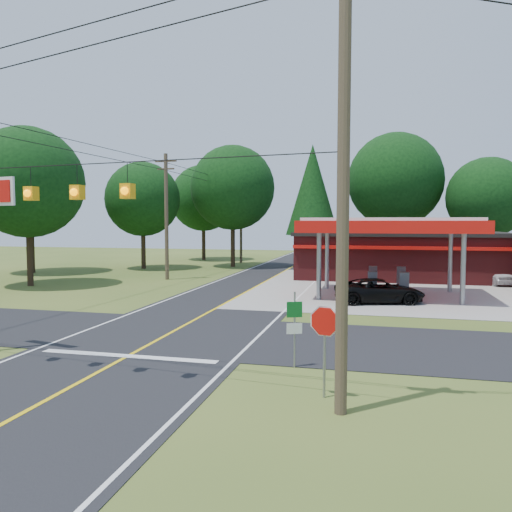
% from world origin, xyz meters
% --- Properties ---
extents(ground, '(120.00, 120.00, 0.00)m').
position_xyz_m(ground, '(0.00, 0.00, 0.00)').
color(ground, '#3D551E').
rests_on(ground, ground).
extents(main_highway, '(8.00, 120.00, 0.02)m').
position_xyz_m(main_highway, '(0.00, 0.00, 0.01)').
color(main_highway, black).
rests_on(main_highway, ground).
extents(cross_road, '(70.00, 7.00, 0.02)m').
position_xyz_m(cross_road, '(0.00, 0.00, 0.01)').
color(cross_road, black).
rests_on(cross_road, ground).
extents(lane_center_yellow, '(0.15, 110.00, 0.00)m').
position_xyz_m(lane_center_yellow, '(0.00, 0.00, 0.03)').
color(lane_center_yellow, yellow).
rests_on(lane_center_yellow, main_highway).
extents(gas_canopy, '(10.60, 7.40, 4.88)m').
position_xyz_m(gas_canopy, '(9.00, 13.00, 4.27)').
color(gas_canopy, gray).
rests_on(gas_canopy, ground).
extents(convenience_store, '(16.40, 7.55, 3.80)m').
position_xyz_m(convenience_store, '(10.00, 22.98, 1.92)').
color(convenience_store, maroon).
rests_on(convenience_store, ground).
extents(utility_pole_near_right, '(1.80, 0.30, 11.50)m').
position_xyz_m(utility_pole_near_right, '(7.50, -7.00, 5.96)').
color(utility_pole_near_right, '#473828').
rests_on(utility_pole_near_right, ground).
extents(utility_pole_far_left, '(1.80, 0.30, 10.00)m').
position_xyz_m(utility_pole_far_left, '(-8.00, 18.00, 5.20)').
color(utility_pole_far_left, '#473828').
rests_on(utility_pole_far_left, ground).
extents(utility_pole_north, '(0.30, 0.30, 9.50)m').
position_xyz_m(utility_pole_north, '(-6.50, 35.00, 4.75)').
color(utility_pole_north, '#473828').
rests_on(utility_pole_north, ground).
extents(overhead_beacons, '(17.04, 2.04, 1.03)m').
position_xyz_m(overhead_beacons, '(-1.00, -6.00, 6.21)').
color(overhead_beacons, black).
rests_on(overhead_beacons, ground).
extents(treeline_backdrop, '(70.27, 51.59, 13.30)m').
position_xyz_m(treeline_backdrop, '(0.82, 24.01, 7.49)').
color(treeline_backdrop, '#332316').
rests_on(treeline_backdrop, ground).
extents(suv_car, '(6.12, 6.12, 1.39)m').
position_xyz_m(suv_car, '(8.50, 10.09, 0.69)').
color(suv_car, black).
rests_on(suv_car, ground).
extents(sedan_car, '(5.22, 5.22, 1.51)m').
position_xyz_m(sedan_car, '(17.00, 21.00, 0.76)').
color(sedan_car, silver).
rests_on(sedan_car, ground).
extents(octagonal_stop_sign, '(0.84, 0.28, 2.48)m').
position_xyz_m(octagonal_stop_sign, '(7.00, -6.01, 1.85)').
color(octagonal_stop_sign, gray).
rests_on(octagonal_stop_sign, ground).
extents(route_sign_post, '(0.47, 0.22, 2.44)m').
position_xyz_m(route_sign_post, '(5.80, -3.52, 1.46)').
color(route_sign_post, gray).
rests_on(route_sign_post, ground).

